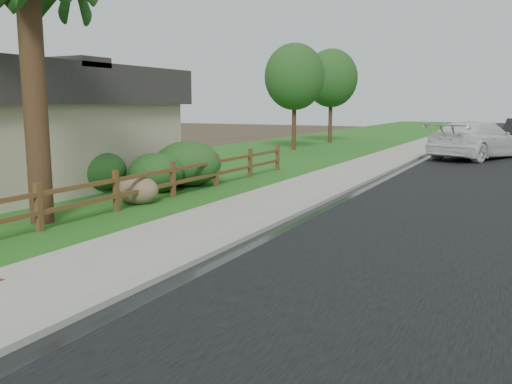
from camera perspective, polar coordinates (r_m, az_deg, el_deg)
The scene contains 14 objects.
ground at distance 7.97m, azimuth -19.66°, elevation -11.24°, with size 120.00×120.00×0.00m, color #3B2D20.
curb at distance 40.47m, azimuth 19.71°, elevation 4.97°, with size 0.40×90.00×0.12m, color #9B9B8D.
wet_gutter at distance 40.43m, azimuth 20.20°, elevation 4.88°, with size 0.50×90.00×0.00m, color black.
sidewalk at distance 40.66m, azimuth 17.89°, elevation 5.06°, with size 2.20×90.00×0.10m, color gray.
grass_strip at distance 41.00m, azimuth 15.26°, elevation 5.19°, with size 1.60×90.00×0.06m, color #235418.
lawn_near at distance 42.37m, azimuth 8.34°, elevation 5.52°, with size 9.00×90.00×0.04m, color #235418.
ranch_fence at distance 14.80m, azimuth -11.44°, elevation 0.92°, with size 0.12×16.92×1.10m.
white_suv at distance 29.13m, azimuth 22.25°, elevation 5.09°, with size 2.58×6.34×1.84m, color white.
boulder at distance 15.01m, azimuth -12.35°, elevation 0.19°, with size 1.22×0.91×0.81m, color brown.
shrub_b at distance 17.48m, azimuth -16.51°, elevation 2.13°, with size 1.89×1.89×1.32m, color #1C4C1B.
shrub_c at distance 16.93m, azimuth -10.47°, elevation 1.99°, with size 1.71×1.71×1.24m, color #1C4C1B.
shrub_d at distance 18.09m, azimuth -7.21°, elevation 2.96°, with size 2.21×2.21×1.51m, color #1C4C1B.
tree_near_left at distance 32.12m, azimuth 4.08°, elevation 11.99°, with size 3.49×3.49×6.19m.
tree_mid_left at distance 38.11m, azimuth 7.92°, elevation 11.77°, with size 3.59×3.59×6.42m.
Camera 1 is at (5.53, -5.06, 2.72)m, focal length 38.00 mm.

